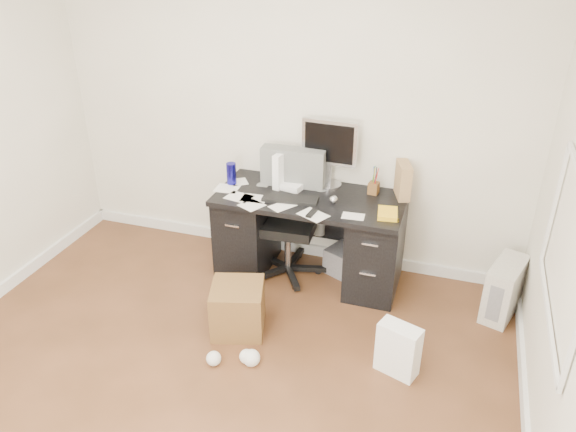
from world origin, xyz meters
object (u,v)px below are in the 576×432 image
at_px(desk, 309,234).
at_px(pc_tower, 504,289).
at_px(lcd_monitor, 329,153).
at_px(wicker_basket, 238,308).
at_px(keyboard, 290,199).
at_px(office_chair, 288,217).

bearing_deg(desk, pc_tower, -1.68).
relative_size(lcd_monitor, wicker_basket, 1.55).
bearing_deg(desk, lcd_monitor, 70.13).
distance_m(lcd_monitor, pc_tower, 1.70).
distance_m(desk, wicker_basket, 0.92).
bearing_deg(lcd_monitor, pc_tower, -8.15).
height_order(keyboard, pc_tower, keyboard).
xyz_separation_m(keyboard, office_chair, (-0.06, 0.11, -0.23)).
relative_size(desk, wicker_basket, 4.05).
xyz_separation_m(lcd_monitor, wicker_basket, (-0.38, -1.08, -0.85)).
bearing_deg(lcd_monitor, desk, -107.07).
distance_m(lcd_monitor, keyboard, 0.50).
height_order(desk, lcd_monitor, lcd_monitor).
bearing_deg(pc_tower, keyboard, -159.55).
relative_size(lcd_monitor, office_chair, 0.54).
bearing_deg(keyboard, office_chair, 110.20).
bearing_deg(lcd_monitor, keyboard, -118.33).
distance_m(lcd_monitor, wicker_basket, 1.43).
bearing_deg(desk, office_chair, -178.71).
height_order(office_chair, wicker_basket, office_chair).
distance_m(keyboard, office_chair, 0.26).
height_order(desk, pc_tower, desk).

